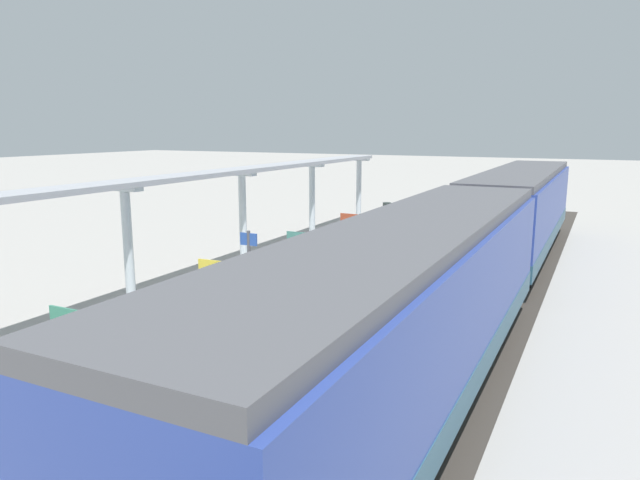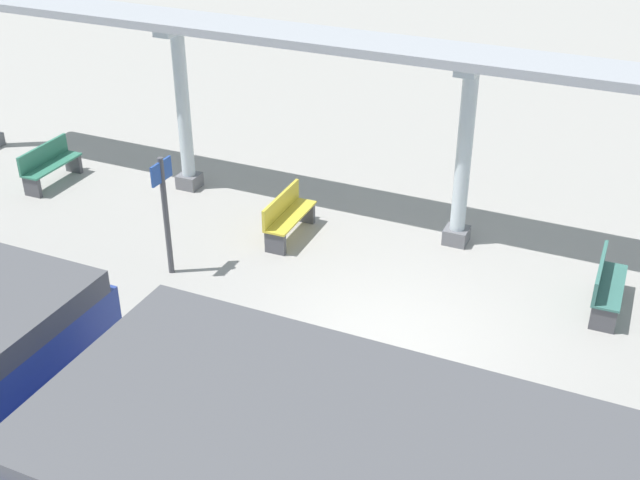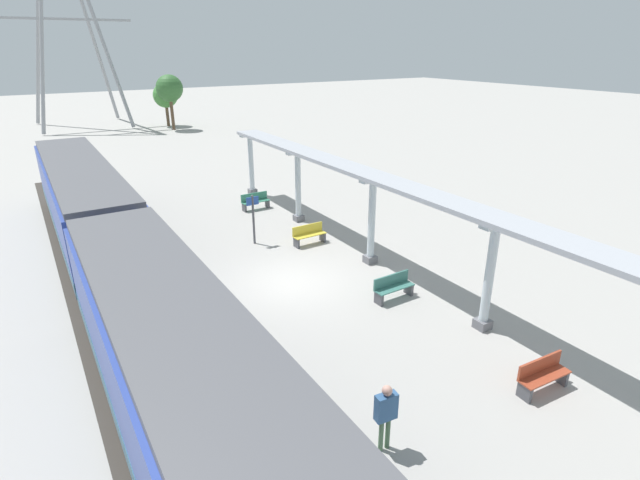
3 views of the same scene
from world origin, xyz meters
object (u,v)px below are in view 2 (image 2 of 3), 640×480
object	(u,v)px
canopy_pillar_third	(464,156)
bench_far_end	(287,215)
platform_info_sign	(165,205)
canopy_pillar_fourth	(183,109)
bench_mid_platform	(605,285)
bench_near_end	(49,164)

from	to	relation	value
canopy_pillar_third	bench_far_end	distance (m)	3.46
bench_far_end	platform_info_sign	world-z (taller)	platform_info_sign
canopy_pillar_third	canopy_pillar_fourth	size ratio (longest dim) A/B	1.00
bench_mid_platform	canopy_pillar_third	bearing A→B (deg)	67.84
bench_near_end	bench_far_end	world-z (taller)	same
bench_mid_platform	bench_far_end	bearing A→B (deg)	89.47
canopy_pillar_third	canopy_pillar_fourth	world-z (taller)	same
bench_near_end	bench_far_end	bearing A→B (deg)	-90.37
platform_info_sign	bench_far_end	bearing A→B (deg)	-32.71
canopy_pillar_fourth	bench_far_end	xyz separation A→B (m)	(-1.09, -2.87, -1.32)
canopy_pillar_third	bench_near_end	bearing A→B (deg)	96.86
canopy_pillar_fourth	platform_info_sign	distance (m)	3.50
bench_mid_platform	platform_info_sign	world-z (taller)	platform_info_sign
canopy_pillar_third	bench_near_end	world-z (taller)	canopy_pillar_third
canopy_pillar_fourth	bench_near_end	distance (m)	3.30
canopy_pillar_fourth	bench_mid_platform	bearing A→B (deg)	-97.49
canopy_pillar_third	bench_mid_platform	size ratio (longest dim) A/B	2.30
canopy_pillar_fourth	bench_far_end	size ratio (longest dim) A/B	2.30
bench_far_end	canopy_pillar_fourth	bearing A→B (deg)	69.25
canopy_pillar_third	bench_near_end	size ratio (longest dim) A/B	2.31
bench_near_end	bench_mid_platform	bearing A→B (deg)	-90.45
canopy_pillar_fourth	platform_info_sign	world-z (taller)	canopy_pillar_fourth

